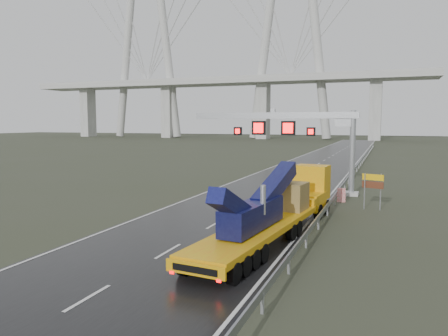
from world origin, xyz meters
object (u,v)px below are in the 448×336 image
at_px(sign_gantry, 296,129).
at_px(exit_sign_pair, 373,184).
at_px(heavy_haul_truck, 283,205).
at_px(striped_barrier, 341,195).

bearing_deg(sign_gantry, exit_sign_pair, -40.89).
bearing_deg(exit_sign_pair, heavy_haul_truck, -102.22).
xyz_separation_m(heavy_haul_truck, striped_barrier, (2.20, 10.65, -0.99)).
bearing_deg(striped_barrier, heavy_haul_truck, -107.18).
xyz_separation_m(heavy_haul_truck, exit_sign_pair, (4.57, 8.28, 0.29)).
bearing_deg(heavy_haul_truck, striped_barrier, 84.45).
height_order(heavy_haul_truck, striped_barrier, heavy_haul_truck).
bearing_deg(exit_sign_pair, striped_barrier, 151.63).
bearing_deg(heavy_haul_truck, exit_sign_pair, 67.24).
relative_size(heavy_haul_truck, striped_barrier, 15.77).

